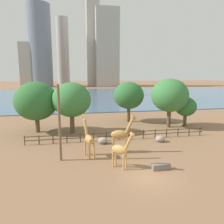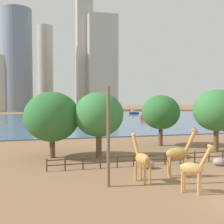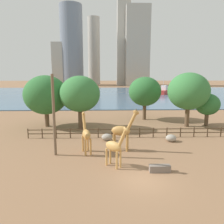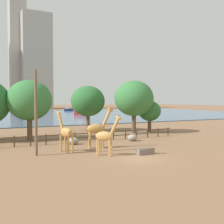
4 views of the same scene
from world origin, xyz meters
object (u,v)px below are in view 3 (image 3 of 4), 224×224
at_px(tree_left_small, 189,91).
at_px(tree_left_large, 80,94).
at_px(tree_right_small, 207,104).
at_px(boat_ferry, 158,88).
at_px(boat_sailboat, 164,91).
at_px(giraffe_tall, 115,147).
at_px(boulder_by_pole, 171,138).
at_px(tree_center_broad, 46,95).
at_px(utility_pole, 54,116).
at_px(boulder_near_fence, 107,137).
at_px(tree_right_tall, 145,92).
at_px(feeding_trough, 160,168).
at_px(giraffe_companion, 122,131).
at_px(giraffe_young, 86,134).

bearing_deg(tree_left_small, tree_left_large, -177.27).
bearing_deg(tree_right_small, boat_ferry, 81.15).
bearing_deg(boat_sailboat, giraffe_tall, 13.37).
bearing_deg(tree_left_small, boulder_by_pole, -122.13).
distance_m(boulder_by_pole, tree_center_broad, 20.09).
xyz_separation_m(giraffe_tall, utility_pole, (-6.01, 3.14, 2.25)).
xyz_separation_m(boulder_near_fence, tree_right_tall, (7.07, 12.93, 4.75)).
relative_size(boulder_by_pole, tree_center_broad, 0.16).
xyz_separation_m(boulder_by_pole, feeding_trough, (-3.54, -8.50, -0.14)).
relative_size(tree_left_small, boat_ferry, 1.93).
bearing_deg(giraffe_companion, feeding_trough, -49.22).
relative_size(utility_pole, tree_center_broad, 1.02).
bearing_deg(feeding_trough, tree_right_tall, 83.25).
distance_m(boulder_near_fence, tree_right_small, 18.19).
xyz_separation_m(boulder_near_fence, boulder_by_pole, (7.99, -0.66, 0.00)).
bearing_deg(giraffe_tall, giraffe_companion, 121.54).
bearing_deg(tree_right_small, tree_left_large, -176.53).
bearing_deg(boat_ferry, tree_center_broad, -108.07).
bearing_deg(boulder_near_fence, giraffe_tall, -85.57).
bearing_deg(giraffe_companion, giraffe_tall, -89.49).
distance_m(boulder_near_fence, tree_left_large, 8.95).
relative_size(giraffe_companion, boulder_near_fence, 3.50).
xyz_separation_m(giraffe_young, tree_right_tall, (9.30, 17.18, 3.13)).
relative_size(utility_pole, boulder_near_fence, 6.16).
bearing_deg(feeding_trough, boat_ferry, 76.32).
height_order(boulder_by_pole, boat_sailboat, boat_sailboat).
xyz_separation_m(giraffe_companion, boulder_near_fence, (-1.65, 3.66, -1.78)).
bearing_deg(giraffe_young, tree_left_small, -69.86).
distance_m(boulder_by_pole, boat_sailboat, 66.03).
bearing_deg(boat_ferry, giraffe_tall, -99.63).
xyz_separation_m(giraffe_young, boat_ferry, (32.23, 100.05, -1.22)).
bearing_deg(tree_left_small, tree_right_tall, 135.15).
bearing_deg(boulder_by_pole, boat_ferry, 77.15).
distance_m(tree_left_small, boat_sailboat, 57.49).
relative_size(boulder_by_pole, tree_right_tall, 0.17).
distance_m(giraffe_tall, boulder_by_pole, 10.51).
relative_size(boulder_near_fence, feeding_trough, 0.75).
height_order(tree_right_tall, boat_sailboat, tree_right_tall).
bearing_deg(boat_ferry, tree_left_large, -104.63).
xyz_separation_m(giraffe_companion, tree_right_tall, (5.42, 16.58, 2.97)).
distance_m(giraffe_young, tree_center_broad, 14.57).
height_order(giraffe_tall, tree_left_small, tree_left_small).
relative_size(tree_center_broad, tree_right_tall, 1.04).
distance_m(giraffe_companion, utility_pole, 7.40).
xyz_separation_m(feeding_trough, tree_center_broad, (-14.00, 17.14, 4.77)).
xyz_separation_m(giraffe_young, feeding_trough, (6.69, -4.91, -1.76)).
bearing_deg(feeding_trough, tree_left_small, 62.65).
distance_m(boulder_near_fence, tree_center_broad, 13.28).
bearing_deg(feeding_trough, tree_center_broad, 129.24).
xyz_separation_m(boulder_by_pole, tree_center_broad, (-17.54, 8.64, 4.63)).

